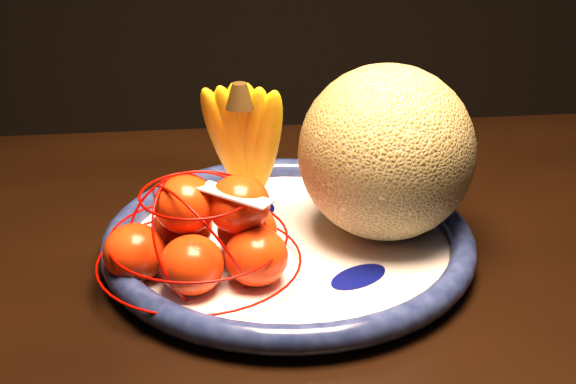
{
  "coord_description": "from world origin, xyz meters",
  "views": [
    {
      "loc": [
        -0.1,
        -0.63,
        1.17
      ],
      "look_at": [
        -0.06,
        0.14,
        0.8
      ],
      "focal_mm": 50.0,
      "sensor_mm": 36.0,
      "label": 1
    }
  ],
  "objects_px": {
    "dining_table": "(363,330)",
    "fruit_bowl": "(288,242)",
    "mandarin_bag": "(204,235)",
    "cantaloupe": "(386,152)",
    "banana_bunch": "(246,140)"
  },
  "relations": [
    {
      "from": "fruit_bowl",
      "to": "banana_bunch",
      "type": "relative_size",
      "value": 2.23
    },
    {
      "from": "cantaloupe",
      "to": "banana_bunch",
      "type": "xyz_separation_m",
      "value": [
        -0.15,
        0.05,
        -0.0
      ]
    },
    {
      "from": "dining_table",
      "to": "mandarin_bag",
      "type": "distance_m",
      "value": 0.21
    },
    {
      "from": "banana_bunch",
      "to": "mandarin_bag",
      "type": "bearing_deg",
      "value": -99.28
    },
    {
      "from": "banana_bunch",
      "to": "mandarin_bag",
      "type": "height_order",
      "value": "banana_bunch"
    },
    {
      "from": "cantaloupe",
      "to": "banana_bunch",
      "type": "relative_size",
      "value": 1.05
    },
    {
      "from": "cantaloupe",
      "to": "mandarin_bag",
      "type": "distance_m",
      "value": 0.21
    },
    {
      "from": "dining_table",
      "to": "banana_bunch",
      "type": "relative_size",
      "value": 8.52
    },
    {
      "from": "mandarin_bag",
      "to": "fruit_bowl",
      "type": "bearing_deg",
      "value": 32.73
    },
    {
      "from": "banana_bunch",
      "to": "mandarin_bag",
      "type": "relative_size",
      "value": 0.71
    },
    {
      "from": "banana_bunch",
      "to": "mandarin_bag",
      "type": "xyz_separation_m",
      "value": [
        -0.04,
        -0.13,
        -0.05
      ]
    },
    {
      "from": "fruit_bowl",
      "to": "mandarin_bag",
      "type": "distance_m",
      "value": 0.11
    },
    {
      "from": "dining_table",
      "to": "fruit_bowl",
      "type": "bearing_deg",
      "value": 152.51
    },
    {
      "from": "dining_table",
      "to": "fruit_bowl",
      "type": "relative_size",
      "value": 3.81
    },
    {
      "from": "fruit_bowl",
      "to": "cantaloupe",
      "type": "xyz_separation_m",
      "value": [
        0.1,
        0.02,
        0.09
      ]
    }
  ]
}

